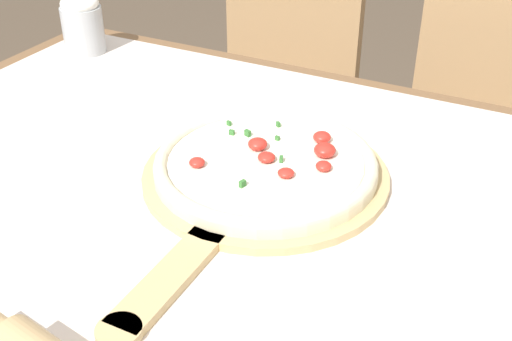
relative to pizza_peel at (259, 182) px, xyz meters
The scene contains 7 objects.
dining_table 0.14m from the pizza_peel, 116.08° to the right, with size 1.29×1.02×0.76m.
towel_cloth 0.08m from the pizza_peel, 116.08° to the right, with size 1.21×0.94×0.00m.
pizza_peel is the anchor object (origin of this frame).
pizza 0.03m from the pizza_peel, 88.81° to the left, with size 0.32×0.32×0.04m.
chair_left 0.86m from the pizza_peel, 113.22° to the left, with size 0.40×0.40×0.88m.
chair_right 0.83m from the pizza_peel, 73.92° to the left, with size 0.42×0.42×0.88m.
flour_cup 0.63m from the pizza_peel, 152.03° to the left, with size 0.08×0.08×0.12m.
Camera 1 is at (0.38, -0.60, 1.27)m, focal length 45.00 mm.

